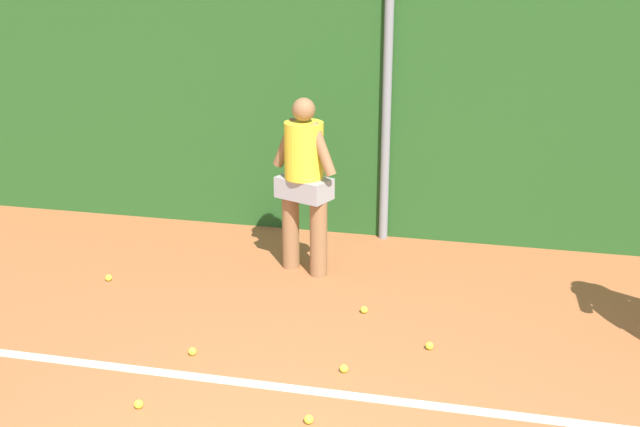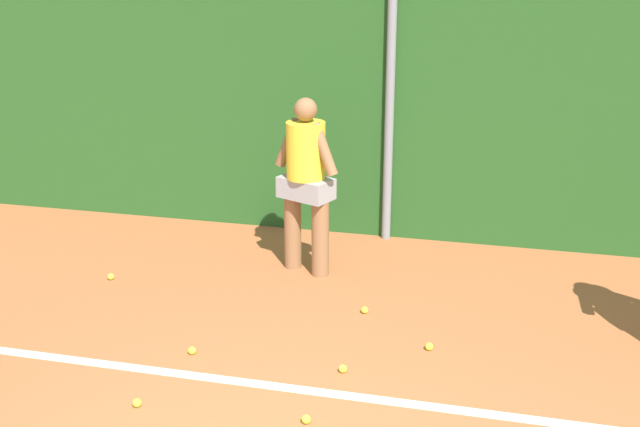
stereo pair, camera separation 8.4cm
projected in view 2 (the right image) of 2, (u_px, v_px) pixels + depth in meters
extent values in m
plane|color=#A85B33|center=(311.00, 403.00, 5.94)|extent=(29.95, 29.95, 0.00)
cube|color=#23511E|center=(393.00, 87.00, 8.74)|extent=(19.47, 0.25, 3.42)
cylinder|color=gray|center=(390.00, 75.00, 8.53)|extent=(0.10, 0.10, 3.73)
cube|color=white|center=(316.00, 391.00, 6.08)|extent=(14.23, 0.10, 0.01)
cylinder|color=#8C603D|center=(320.00, 238.00, 8.03)|extent=(0.18, 0.18, 0.79)
cylinder|color=#8C603D|center=(293.00, 231.00, 8.23)|extent=(0.18, 0.18, 0.79)
cube|color=#99999E|center=(306.00, 188.00, 7.97)|extent=(0.61, 0.49, 0.21)
cylinder|color=yellow|center=(306.00, 150.00, 7.84)|extent=(0.39, 0.39, 0.56)
sphere|color=#8C603D|center=(306.00, 109.00, 7.70)|extent=(0.23, 0.23, 0.23)
cylinder|color=#8C603D|center=(324.00, 150.00, 7.70)|extent=(0.31, 0.19, 0.54)
cylinder|color=#8C603D|center=(288.00, 143.00, 7.95)|extent=(0.31, 0.19, 0.54)
sphere|color=#CCDB33|center=(137.00, 403.00, 5.88)|extent=(0.07, 0.07, 0.07)
sphere|color=#CCDB33|center=(111.00, 277.00, 8.03)|extent=(0.07, 0.07, 0.07)
sphere|color=#CCDB33|center=(429.00, 347.00, 6.68)|extent=(0.07, 0.07, 0.07)
sphere|color=#CCDB33|center=(306.00, 419.00, 5.68)|extent=(0.07, 0.07, 0.07)
sphere|color=#CCDB33|center=(192.00, 351.00, 6.61)|extent=(0.07, 0.07, 0.07)
sphere|color=#CCDB33|center=(365.00, 310.00, 7.32)|extent=(0.07, 0.07, 0.07)
sphere|color=#CCDB33|center=(343.00, 369.00, 6.34)|extent=(0.07, 0.07, 0.07)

